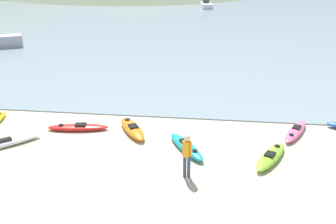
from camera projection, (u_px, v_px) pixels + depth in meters
bay_water at (204, 20)px, 52.38m from camera, size 160.00×70.00×0.06m
kayak_on_sand_0 at (0, 144)px, 16.91m from camera, size 3.03×2.85×0.33m
kayak_on_sand_1 at (186, 147)px, 16.64m from camera, size 1.97×2.71×0.39m
kayak_on_sand_2 at (78, 127)px, 18.62m from camera, size 2.93×1.08×0.31m
kayak_on_sand_3 at (271, 157)px, 15.80m from camera, size 1.77×2.79×0.37m
kayak_on_sand_4 at (132, 129)px, 18.36m from camera, size 2.00×2.78×0.41m
kayak_on_sand_6 at (296, 131)px, 18.18m from camera, size 1.70×2.86×0.34m
person_near_foreground at (187, 153)px, 14.30m from camera, size 0.35×0.28×1.72m
moored_boat_1 at (206, 5)px, 64.78m from camera, size 2.31×4.67×1.31m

